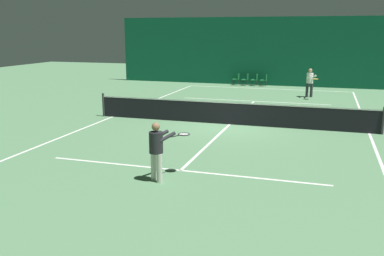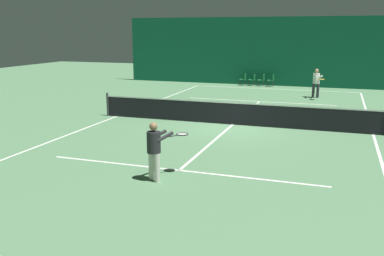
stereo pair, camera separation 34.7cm
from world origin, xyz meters
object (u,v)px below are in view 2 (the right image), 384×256
(tennis_net, at_px, (233,113))
(courtside_chair_2, at_px, (262,79))
(player_far, at_px, (316,81))
(courtside_chair_1, at_px, (253,79))
(player_near, at_px, (155,147))
(courtside_chair_3, at_px, (271,80))
(courtside_chair_0, at_px, (244,79))

(tennis_net, distance_m, courtside_chair_2, 13.31)
(player_far, height_order, courtside_chair_1, player_far)
(player_near, distance_m, courtside_chair_3, 20.64)
(player_far, distance_m, courtside_chair_1, 6.42)
(player_near, bearing_deg, courtside_chair_3, 30.23)
(tennis_net, xyz_separation_m, courtside_chair_1, (-1.74, 13.26, -0.03))
(player_far, relative_size, courtside_chair_2, 2.02)
(courtside_chair_1, relative_size, courtside_chair_3, 1.00)
(tennis_net, relative_size, player_far, 7.08)
(courtside_chair_0, xyz_separation_m, courtside_chair_1, (0.67, 0.00, 0.00))
(courtside_chair_1, height_order, courtside_chair_3, same)
(player_near, bearing_deg, player_far, 18.87)
(player_near, xyz_separation_m, player_far, (3.17, 16.21, 0.07))
(tennis_net, distance_m, courtside_chair_3, 13.27)
(courtside_chair_0, distance_m, courtside_chair_2, 1.34)
(player_far, distance_m, courtside_chair_2, 5.96)
(player_near, distance_m, courtside_chair_1, 20.70)
(player_far, height_order, courtside_chair_2, player_far)
(courtside_chair_0, relative_size, courtside_chair_1, 1.00)
(courtside_chair_2, bearing_deg, player_far, 41.70)
(player_far, relative_size, courtside_chair_0, 2.02)
(tennis_net, height_order, courtside_chair_0, tennis_net)
(player_near, height_order, courtside_chair_2, player_near)
(courtside_chair_1, bearing_deg, courtside_chair_0, -90.00)
(tennis_net, bearing_deg, courtside_chair_3, 91.75)
(player_near, xyz_separation_m, courtside_chair_2, (-0.78, 20.64, -0.43))
(courtside_chair_1, bearing_deg, tennis_net, 7.49)
(player_near, xyz_separation_m, courtside_chair_3, (-0.11, 20.64, -0.43))
(tennis_net, relative_size, courtside_chair_1, 14.29)
(player_far, xyz_separation_m, courtside_chair_2, (-3.95, 4.43, -0.50))
(player_far, xyz_separation_m, courtside_chair_0, (-5.29, 4.43, -0.50))
(tennis_net, height_order, courtside_chair_3, tennis_net)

